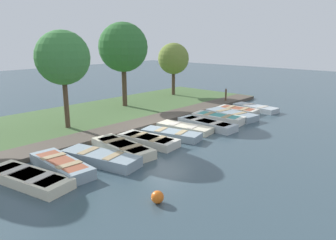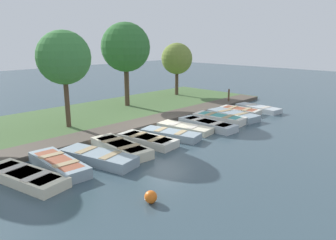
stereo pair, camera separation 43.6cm
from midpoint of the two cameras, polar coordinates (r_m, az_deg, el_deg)
ground_plane at (r=17.72m, az=0.18°, el=-1.72°), size 80.00×80.00×0.00m
shore_bank at (r=21.32m, az=-9.66°, el=1.06°), size 8.00×24.00×0.18m
dock_walkway at (r=18.77m, az=-3.35°, el=-0.47°), size 1.56×23.19×0.23m
rowboat_0 at (r=12.39m, az=-22.72°, el=-9.08°), size 3.57×1.77×0.38m
rowboat_1 at (r=13.01m, az=-17.60°, el=-7.37°), size 3.25×1.20×0.44m
rowboat_2 at (r=13.35m, az=-11.14°, el=-6.40°), size 3.45×1.79×0.44m
rowboat_3 at (r=14.41m, az=-7.37°, el=-4.74°), size 3.39×1.37×0.42m
rowboat_4 at (r=15.35m, az=-2.83°, el=-3.52°), size 3.04×1.45×0.38m
rowboat_5 at (r=16.24m, az=1.23°, el=-2.51°), size 3.12×1.63×0.38m
rowboat_6 at (r=17.49m, az=3.64°, el=-1.38°), size 3.12×1.38×0.34m
rowboat_7 at (r=18.20m, az=7.55°, el=-0.75°), size 3.46×1.20×0.41m
rowboat_8 at (r=19.56m, az=9.57°, el=0.28°), size 3.16×1.46×0.44m
rowboat_9 at (r=20.67m, az=11.85°, el=0.85°), size 3.39×1.64×0.40m
rowboat_10 at (r=22.15m, az=12.91°, el=1.61°), size 2.73×1.41×0.35m
rowboat_11 at (r=23.16m, az=15.93°, el=1.96°), size 3.17×1.41×0.35m
mooring_post_far at (r=25.04m, az=11.02°, el=4.08°), size 0.13×0.13×1.15m
buoy at (r=10.10m, az=-1.75°, el=-13.25°), size 0.39×0.39×0.39m
park_tree_left at (r=17.85m, az=-17.03°, el=10.31°), size 2.79×2.79×5.25m
park_tree_center at (r=22.92m, az=-6.85°, el=12.43°), size 3.34×3.34×5.89m
park_tree_right at (r=27.36m, az=2.02°, el=10.60°), size 2.55×2.55×4.45m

